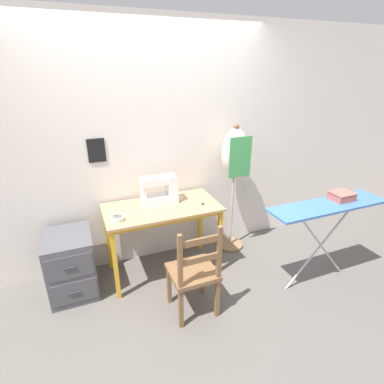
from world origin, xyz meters
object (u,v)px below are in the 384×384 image
(filing_cabinet, at_px, (71,264))
(ironing_board, at_px, (328,209))
(fabric_bowl, at_px, (117,219))
(storage_box, at_px, (342,196))
(dress_form, at_px, (235,161))
(scissors, at_px, (204,203))
(wooden_chair, at_px, (194,273))
(thread_spool_near_machine, at_px, (181,199))
(sewing_machine, at_px, (161,190))

(filing_cabinet, bearing_deg, ironing_board, -18.27)
(fabric_bowl, bearing_deg, storage_box, -15.71)
(fabric_bowl, xyz_separation_m, dress_form, (1.37, 0.29, 0.31))
(filing_cabinet, relative_size, storage_box, 2.95)
(storage_box, bearing_deg, dress_form, 128.62)
(scissors, distance_m, storage_box, 1.35)
(scissors, xyz_separation_m, wooden_chair, (-0.36, -0.61, -0.35))
(scissors, xyz_separation_m, thread_spool_near_machine, (-0.20, 0.15, 0.02))
(fabric_bowl, height_order, filing_cabinet, fabric_bowl)
(dress_form, xyz_separation_m, ironing_board, (0.51, -0.91, -0.28))
(filing_cabinet, distance_m, dress_form, 2.00)
(scissors, bearing_deg, storage_box, -28.81)
(fabric_bowl, height_order, storage_box, storage_box)
(wooden_chair, bearing_deg, sewing_machine, 93.20)
(fabric_bowl, bearing_deg, ironing_board, -18.18)
(filing_cabinet, xyz_separation_m, dress_form, (1.83, 0.14, 0.79))
(thread_spool_near_machine, relative_size, ironing_board, 0.03)
(scissors, bearing_deg, wooden_chair, -120.38)
(ironing_board, bearing_deg, dress_form, 119.26)
(sewing_machine, relative_size, ironing_board, 0.31)
(dress_form, bearing_deg, fabric_bowl, -167.87)
(thread_spool_near_machine, height_order, dress_form, dress_form)
(ironing_board, bearing_deg, thread_spool_near_machine, 144.92)
(sewing_machine, relative_size, fabric_bowl, 3.09)
(fabric_bowl, bearing_deg, filing_cabinet, 161.33)
(thread_spool_near_machine, height_order, wooden_chair, wooden_chair)
(thread_spool_near_machine, distance_m, ironing_board, 1.45)
(thread_spool_near_machine, bearing_deg, scissors, -37.15)
(sewing_machine, bearing_deg, dress_form, 3.49)
(fabric_bowl, relative_size, ironing_board, 0.10)
(filing_cabinet, bearing_deg, thread_spool_near_machine, 2.91)
(storage_box, bearing_deg, thread_spool_near_machine, 149.90)
(fabric_bowl, distance_m, dress_form, 1.43)
(scissors, relative_size, thread_spool_near_machine, 3.20)
(sewing_machine, height_order, storage_box, sewing_machine)
(storage_box, bearing_deg, sewing_machine, 152.43)
(sewing_machine, distance_m, dress_form, 0.90)
(dress_form, xyz_separation_m, storage_box, (0.70, -0.88, -0.19))
(fabric_bowl, bearing_deg, dress_form, 12.13)
(wooden_chair, relative_size, filing_cabinet, 1.46)
(fabric_bowl, relative_size, dress_form, 0.08)
(filing_cabinet, xyz_separation_m, storage_box, (2.53, -0.74, 0.61))
(fabric_bowl, distance_m, thread_spool_near_machine, 0.73)
(fabric_bowl, relative_size, filing_cabinet, 0.19)
(wooden_chair, bearing_deg, fabric_bowl, 134.71)
(thread_spool_near_machine, xyz_separation_m, wooden_chair, (-0.16, -0.76, -0.37))
(thread_spool_near_machine, distance_m, wooden_chair, 0.85)
(scissors, xyz_separation_m, ironing_board, (0.99, -0.68, 0.05))
(filing_cabinet, relative_size, ironing_board, 0.52)
(dress_form, bearing_deg, storage_box, -51.38)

